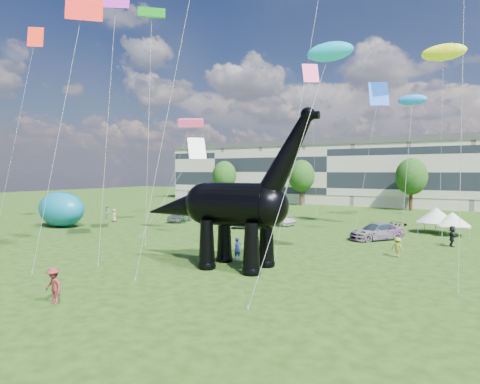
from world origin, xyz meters
The scene contains 16 objects.
ground centered at (0.00, 0.00, 0.00)m, with size 220.00×220.00×0.00m, color #16330C.
terrace_row centered at (-8.00, 62.00, 6.00)m, with size 78.00×11.00×12.00m, color beige.
tree_far_left centered at (-30.00, 53.00, 6.29)m, with size 5.20×5.20×9.44m.
tree_mid_left centered at (-12.00, 53.00, 6.29)m, with size 5.20×5.20×9.44m.
tree_mid_right centered at (8.00, 53.00, 6.29)m, with size 5.20×5.20×9.44m.
dinosaur_sculpture centered at (3.33, 3.40, 4.21)m, with size 13.66×3.99×11.14m.
car_silver centered at (-15.89, 21.12, 0.81)m, with size 1.92×4.78×1.63m, color silver.
car_grey centered at (-5.55, 19.98, 0.81)m, with size 1.72×4.94×1.63m, color slate.
car_white centered at (-3.72, 25.10, 0.76)m, with size 2.53×5.50×1.53m, color silver.
car_dark centered at (9.68, 20.13, 0.81)m, with size 2.28×5.61×1.63m, color #595960.
gazebo_near centered at (15.77, 27.10, 1.70)m, with size 4.42×4.42×2.43m.
gazebo_far centered at (14.17, 27.94, 1.95)m, with size 4.40×4.40×2.78m.
gazebo_left centered at (-18.18, 29.09, 1.77)m, with size 4.28×4.28×2.52m.
inflatable_teal centered at (-24.89, 9.80, 2.14)m, with size 6.84×4.28×4.28m, color #0B678B.
visitors centered at (-1.65, 14.21, 0.89)m, with size 49.43×40.36×1.90m.
kites centered at (11.66, 18.46, 21.43)m, with size 59.77×46.77×25.65m.
Camera 1 is at (18.46, -20.01, 6.72)m, focal length 30.00 mm.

